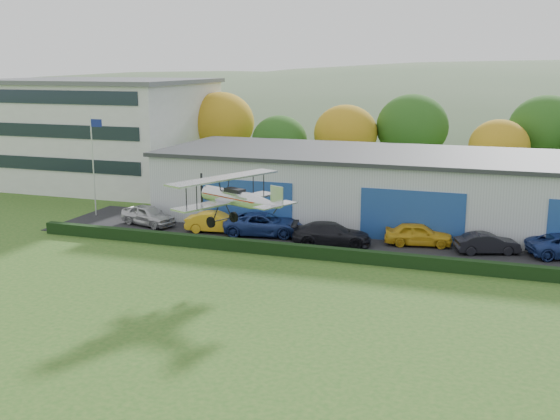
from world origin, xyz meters
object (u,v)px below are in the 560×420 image
(biplane, at_px, (236,196))
(car_0, at_px, (148,215))
(car_2, at_px, (264,224))
(office_block, at_px, (100,132))
(hangar, at_px, (424,189))
(flagpole, at_px, (94,156))
(car_5, at_px, (487,243))
(car_4, at_px, (418,234))
(car_1, at_px, (216,222))
(car_3, at_px, (331,234))

(biplane, bearing_deg, car_0, 163.41)
(biplane, bearing_deg, car_2, 125.81)
(office_block, bearing_deg, hangar, -12.01)
(flagpole, bearing_deg, car_5, -2.44)
(car_0, bearing_deg, car_5, -72.80)
(hangar, relative_size, office_block, 1.97)
(office_block, relative_size, flagpole, 2.57)
(biplane, bearing_deg, flagpole, 170.24)
(car_5, bearing_deg, office_block, 49.18)
(office_block, height_order, car_2, office_block)
(hangar, xyz_separation_m, office_block, (-33.00, 7.02, 2.56))
(car_0, distance_m, car_4, 19.92)
(car_1, relative_size, car_2, 0.78)
(car_1, bearing_deg, biplane, -158.22)
(hangar, relative_size, biplane, 5.63)
(car_1, xyz_separation_m, car_2, (3.52, 0.33, 0.06))
(car_1, bearing_deg, car_5, -96.75)
(car_4, bearing_deg, car_2, 84.97)
(car_3, bearing_deg, car_1, 73.97)
(car_2, bearing_deg, flagpole, 73.67)
(flagpole, xyz_separation_m, car_0, (5.57, -1.62, -3.97))
(hangar, bearing_deg, car_5, -55.46)
(car_0, xyz_separation_m, car_4, (19.90, 0.89, -0.01))
(car_1, bearing_deg, car_2, -93.20)
(car_2, xyz_separation_m, car_5, (15.09, 0.26, -0.12))
(car_0, height_order, car_4, car_0)
(car_1, relative_size, car_5, 1.10)
(car_3, relative_size, car_4, 1.18)
(car_0, distance_m, car_3, 14.43)
(car_4, height_order, biplane, biplane)
(car_0, bearing_deg, hangar, -52.15)
(office_block, bearing_deg, car_3, -28.98)
(car_0, xyz_separation_m, car_1, (5.70, -0.24, -0.04))
(office_block, distance_m, biplane, 34.81)
(car_4, relative_size, car_5, 1.11)
(car_1, height_order, car_4, car_4)
(car_5, bearing_deg, car_1, 71.57)
(car_2, bearing_deg, office_block, 47.18)
(car_0, bearing_deg, biplane, -114.40)
(flagpole, xyz_separation_m, car_1, (11.27, -1.86, -4.01))
(hangar, xyz_separation_m, car_1, (-13.62, -7.84, -1.88))
(car_2, bearing_deg, car_4, -96.14)
(hangar, relative_size, car_5, 10.12)
(flagpole, bearing_deg, car_4, -1.64)
(hangar, bearing_deg, flagpole, -166.49)
(car_4, xyz_separation_m, biplane, (-8.67, -10.58, 3.99))
(car_1, distance_m, biplane, 11.66)
(car_0, bearing_deg, car_4, -71.05)
(car_0, relative_size, car_3, 0.86)
(flagpole, xyz_separation_m, car_3, (19.97, -2.55, -3.97))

